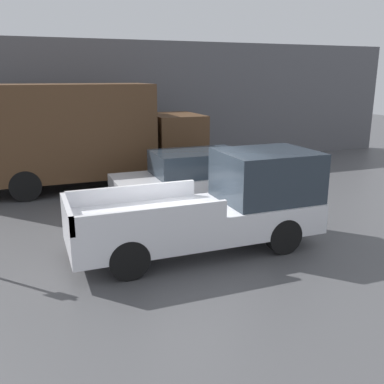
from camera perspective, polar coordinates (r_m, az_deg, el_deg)
The scene contains 5 objects.
ground_plane at distance 10.15m, azimuth 0.56°, elevation -6.94°, with size 60.00×60.00×0.00m, color #4C4C4F.
building_wall at distance 18.67m, azimuth -10.55°, elevation 11.33°, with size 28.00×0.15×5.27m.
pickup_truck at distance 9.69m, azimuth 3.71°, elevation -1.72°, with size 5.62×1.96×2.17m.
car at distance 12.91m, azimuth 0.27°, elevation 1.81°, with size 4.78×1.96×1.67m.
delivery_truck at distance 15.36m, azimuth -14.80°, elevation 7.54°, with size 8.09×2.56×3.57m.
Camera 1 is at (-3.48, -8.73, 3.83)m, focal length 40.00 mm.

